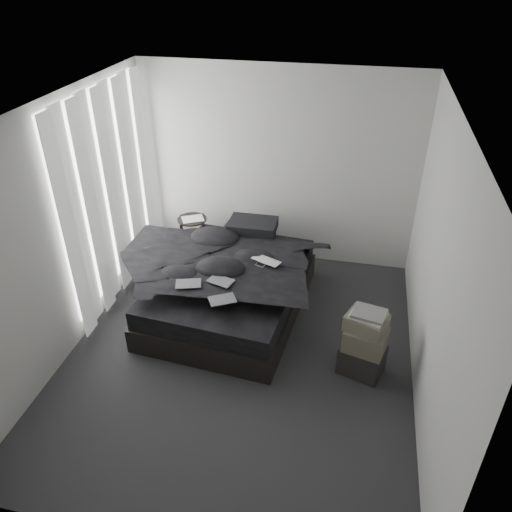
% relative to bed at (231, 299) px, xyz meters
% --- Properties ---
extents(floor, '(3.60, 4.20, 0.01)m').
position_rel_bed_xyz_m(floor, '(0.30, -0.74, -0.14)').
color(floor, '#2A2B2D').
rests_on(floor, ground).
extents(ceiling, '(3.60, 4.20, 0.01)m').
position_rel_bed_xyz_m(ceiling, '(0.30, -0.74, 2.46)').
color(ceiling, white).
rests_on(ceiling, ground).
extents(wall_back, '(3.60, 0.01, 2.60)m').
position_rel_bed_xyz_m(wall_back, '(0.30, 1.36, 1.16)').
color(wall_back, beige).
rests_on(wall_back, ground).
extents(wall_front, '(3.60, 0.01, 2.60)m').
position_rel_bed_xyz_m(wall_front, '(0.30, -2.84, 1.16)').
color(wall_front, beige).
rests_on(wall_front, ground).
extents(wall_left, '(0.01, 4.20, 2.60)m').
position_rel_bed_xyz_m(wall_left, '(-1.50, -0.74, 1.16)').
color(wall_left, beige).
rests_on(wall_left, ground).
extents(wall_right, '(0.01, 4.20, 2.60)m').
position_rel_bed_xyz_m(wall_right, '(2.10, -0.74, 1.16)').
color(wall_right, beige).
rests_on(wall_right, ground).
extents(window_left, '(0.02, 2.00, 2.30)m').
position_rel_bed_xyz_m(window_left, '(-1.48, 0.16, 1.21)').
color(window_left, white).
rests_on(window_left, wall_left).
extents(curtain_left, '(0.06, 2.12, 2.48)m').
position_rel_bed_xyz_m(curtain_left, '(-1.43, 0.16, 1.14)').
color(curtain_left, white).
rests_on(curtain_left, wall_left).
extents(bed, '(1.79, 2.26, 0.29)m').
position_rel_bed_xyz_m(bed, '(0.00, 0.00, 0.00)').
color(bed, black).
rests_on(bed, floor).
extents(mattress, '(1.73, 2.19, 0.23)m').
position_rel_bed_xyz_m(mattress, '(0.00, 0.00, 0.26)').
color(mattress, black).
rests_on(mattress, bed).
extents(duvet, '(1.72, 1.95, 0.25)m').
position_rel_bed_xyz_m(duvet, '(-0.00, -0.05, 0.49)').
color(duvet, black).
rests_on(duvet, mattress).
extents(pillow_lower, '(0.68, 0.49, 0.14)m').
position_rel_bed_xyz_m(pillow_lower, '(0.02, 0.83, 0.44)').
color(pillow_lower, black).
rests_on(pillow_lower, mattress).
extents(pillow_upper, '(0.60, 0.42, 0.13)m').
position_rel_bed_xyz_m(pillow_upper, '(0.09, 0.80, 0.58)').
color(pillow_upper, black).
rests_on(pillow_upper, pillow_lower).
extents(laptop, '(0.40, 0.33, 0.03)m').
position_rel_bed_xyz_m(laptop, '(0.39, 0.02, 0.63)').
color(laptop, silver).
rests_on(laptop, duvet).
extents(comic_a, '(0.31, 0.25, 0.01)m').
position_rel_bed_xyz_m(comic_a, '(-0.31, -0.54, 0.62)').
color(comic_a, black).
rests_on(comic_a, duvet).
extents(comic_b, '(0.31, 0.25, 0.01)m').
position_rel_bed_xyz_m(comic_b, '(0.01, -0.42, 0.63)').
color(comic_b, black).
rests_on(comic_b, duvet).
extents(comic_c, '(0.32, 0.29, 0.01)m').
position_rel_bed_xyz_m(comic_c, '(0.12, -0.74, 0.63)').
color(comic_c, black).
rests_on(comic_c, duvet).
extents(side_stand, '(0.49, 0.49, 0.71)m').
position_rel_bed_xyz_m(side_stand, '(-0.73, 0.83, 0.21)').
color(side_stand, black).
rests_on(side_stand, floor).
extents(papers, '(0.34, 0.31, 0.01)m').
position_rel_bed_xyz_m(papers, '(-0.71, 0.83, 0.57)').
color(papers, white).
rests_on(papers, side_stand).
extents(floor_books, '(0.15, 0.20, 0.13)m').
position_rel_bed_xyz_m(floor_books, '(-1.22, 0.21, -0.08)').
color(floor_books, black).
rests_on(floor_books, floor).
extents(box_lower, '(0.50, 0.45, 0.31)m').
position_rel_bed_xyz_m(box_lower, '(1.57, -0.72, 0.01)').
color(box_lower, black).
rests_on(box_lower, floor).
extents(box_mid, '(0.46, 0.40, 0.24)m').
position_rel_bed_xyz_m(box_mid, '(1.58, -0.74, 0.29)').
color(box_mid, '#595646').
rests_on(box_mid, box_lower).
extents(box_upper, '(0.46, 0.42, 0.16)m').
position_rel_bed_xyz_m(box_upper, '(1.57, -0.72, 0.49)').
color(box_upper, '#595646').
rests_on(box_upper, box_mid).
extents(art_book_white, '(0.39, 0.35, 0.03)m').
position_rel_bed_xyz_m(art_book_white, '(1.57, -0.72, 0.59)').
color(art_book_white, silver).
rests_on(art_book_white, box_upper).
extents(art_book_snake, '(0.36, 0.31, 0.03)m').
position_rel_bed_xyz_m(art_book_snake, '(1.58, -0.74, 0.62)').
color(art_book_snake, silver).
rests_on(art_book_snake, art_book_white).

